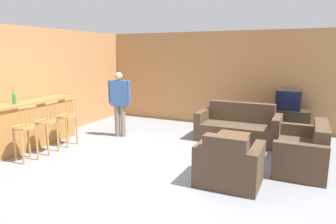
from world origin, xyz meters
TOP-DOWN VIEW (x-y plane):
  - ground_plane at (0.00, 0.00)m, footprint 24.00×24.00m
  - wall_back at (0.00, 3.70)m, footprint 9.40×0.08m
  - wall_left at (-3.29, 1.35)m, footprint 0.08×8.70m
  - bar_counter at (-2.96, -0.21)m, footprint 0.55×2.48m
  - bar_chair_near at (-2.31, -0.74)m, footprint 0.47×0.47m
  - bar_chair_mid at (-2.31, -0.22)m, footprint 0.44×0.44m
  - bar_chair_far at (-2.31, 0.34)m, footprint 0.43×0.43m
  - couch_far at (1.03, 2.33)m, footprint 1.86×0.89m
  - armchair_near at (1.41, -0.10)m, footprint 0.96×0.84m
  - loveseat_right at (2.45, 1.12)m, footprint 0.82×1.54m
  - coffee_table at (1.13, 1.18)m, footprint 0.62×0.93m
  - tv_unit at (2.02, 3.27)m, footprint 1.04×0.54m
  - tv at (2.02, 3.27)m, footprint 0.58×0.45m
  - bottle at (-2.91, -0.44)m, footprint 0.07×0.07m
  - book_on_table at (1.07, 1.09)m, footprint 0.17×0.15m
  - person_by_window at (-1.67, 1.44)m, footprint 0.50×0.29m

SIDE VIEW (x-z plane):
  - ground_plane at x=0.00m, z-range 0.00..0.00m
  - loveseat_right at x=2.45m, z-range -0.11..0.71m
  - couch_far at x=1.03m, z-range -0.13..0.74m
  - armchair_near at x=1.41m, z-range -0.12..0.73m
  - tv_unit at x=2.02m, z-range 0.00..0.65m
  - coffee_table at x=1.13m, z-range 0.14..0.55m
  - book_on_table at x=1.07m, z-range 0.41..0.43m
  - bar_counter at x=-2.96m, z-range 0.00..1.01m
  - bar_chair_near at x=-2.31m, z-range 0.04..1.12m
  - bar_chair_mid at x=-2.31m, z-range 0.04..1.12m
  - bar_chair_far at x=-2.31m, z-range 0.04..1.12m
  - person_by_window at x=-1.67m, z-range 0.10..1.68m
  - tv at x=2.02m, z-range 0.65..1.14m
  - bottle at x=-2.91m, z-range 0.99..1.29m
  - wall_back at x=0.00m, z-range 0.00..2.60m
  - wall_left at x=-3.29m, z-range 0.00..2.60m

